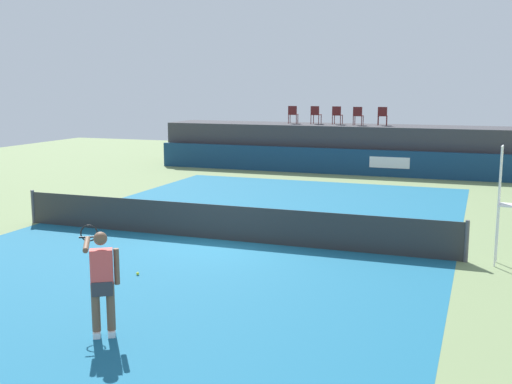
{
  "coord_description": "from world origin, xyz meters",
  "views": [
    {
      "loc": [
        6.46,
        -15.07,
        4.09
      ],
      "look_at": [
        0.22,
        2.0,
        1.0
      ],
      "focal_mm": 43.97,
      "sensor_mm": 36.0,
      "label": 1
    }
  ],
  "objects_px": {
    "tennis_player": "(102,280)",
    "tennis_ball": "(138,274)",
    "spectator_chair_center": "(337,114)",
    "spectator_chair_right": "(358,115)",
    "net_post_near": "(33,207)",
    "spectator_chair_left": "(316,114)",
    "spectator_chair_far_left": "(293,114)",
    "spectator_chair_far_right": "(382,115)",
    "net_post_far": "(467,241)",
    "umpire_chair": "(504,197)"
  },
  "relations": [
    {
      "from": "spectator_chair_center",
      "to": "tennis_ball",
      "type": "relative_size",
      "value": 13.06
    },
    {
      "from": "net_post_far",
      "to": "net_post_near",
      "type": "bearing_deg",
      "value": 180.0
    },
    {
      "from": "spectator_chair_right",
      "to": "spectator_chair_far_right",
      "type": "bearing_deg",
      "value": 14.59
    },
    {
      "from": "spectator_chair_right",
      "to": "spectator_chair_center",
      "type": "bearing_deg",
      "value": 162.74
    },
    {
      "from": "spectator_chair_left",
      "to": "net_post_far",
      "type": "relative_size",
      "value": 0.89
    },
    {
      "from": "spectator_chair_left",
      "to": "net_post_far",
      "type": "height_order",
      "value": "spectator_chair_left"
    },
    {
      "from": "spectator_chair_center",
      "to": "spectator_chair_right",
      "type": "relative_size",
      "value": 1.0
    },
    {
      "from": "spectator_chair_right",
      "to": "net_post_far",
      "type": "height_order",
      "value": "spectator_chair_right"
    },
    {
      "from": "tennis_ball",
      "to": "spectator_chair_center",
      "type": "bearing_deg",
      "value": 89.81
    },
    {
      "from": "tennis_player",
      "to": "tennis_ball",
      "type": "xyz_separation_m",
      "value": [
        -1.21,
        3.11,
        -0.92
      ]
    },
    {
      "from": "spectator_chair_far_left",
      "to": "spectator_chair_left",
      "type": "height_order",
      "value": "same"
    },
    {
      "from": "spectator_chair_right",
      "to": "net_post_near",
      "type": "height_order",
      "value": "spectator_chair_right"
    },
    {
      "from": "umpire_chair",
      "to": "net_post_near",
      "type": "bearing_deg",
      "value": -179.95
    },
    {
      "from": "net_post_near",
      "to": "tennis_player",
      "type": "height_order",
      "value": "tennis_player"
    },
    {
      "from": "net_post_far",
      "to": "tennis_ball",
      "type": "distance_m",
      "value": 7.61
    },
    {
      "from": "net_post_near",
      "to": "tennis_ball",
      "type": "xyz_separation_m",
      "value": [
        5.7,
        -3.57,
        -0.46
      ]
    },
    {
      "from": "spectator_chair_left",
      "to": "spectator_chair_far_right",
      "type": "height_order",
      "value": "same"
    },
    {
      "from": "net_post_far",
      "to": "tennis_player",
      "type": "xyz_separation_m",
      "value": [
        -5.49,
        -6.68,
        0.46
      ]
    },
    {
      "from": "net_post_far",
      "to": "tennis_ball",
      "type": "height_order",
      "value": "net_post_far"
    },
    {
      "from": "spectator_chair_left",
      "to": "spectator_chair_far_right",
      "type": "relative_size",
      "value": 1.0
    },
    {
      "from": "umpire_chair",
      "to": "tennis_player",
      "type": "height_order",
      "value": "umpire_chair"
    },
    {
      "from": "spectator_chair_left",
      "to": "spectator_chair_center",
      "type": "bearing_deg",
      "value": -2.1
    },
    {
      "from": "spectator_chair_left",
      "to": "spectator_chair_right",
      "type": "height_order",
      "value": "same"
    },
    {
      "from": "spectator_chair_far_left",
      "to": "net_post_near",
      "type": "height_order",
      "value": "spectator_chair_far_left"
    },
    {
      "from": "spectator_chair_far_right",
      "to": "net_post_near",
      "type": "bearing_deg",
      "value": -117.4
    },
    {
      "from": "net_post_far",
      "to": "tennis_player",
      "type": "height_order",
      "value": "tennis_player"
    },
    {
      "from": "spectator_chair_far_right",
      "to": "net_post_near",
      "type": "relative_size",
      "value": 0.89
    },
    {
      "from": "tennis_player",
      "to": "net_post_far",
      "type": "bearing_deg",
      "value": 50.57
    },
    {
      "from": "net_post_far",
      "to": "spectator_chair_far_left",
      "type": "bearing_deg",
      "value": 120.04
    },
    {
      "from": "spectator_chair_far_right",
      "to": "net_post_far",
      "type": "height_order",
      "value": "spectator_chair_far_right"
    },
    {
      "from": "umpire_chair",
      "to": "net_post_far",
      "type": "distance_m",
      "value": 1.32
    },
    {
      "from": "spectator_chair_left",
      "to": "tennis_player",
      "type": "bearing_deg",
      "value": -84.22
    },
    {
      "from": "spectator_chair_far_left",
      "to": "spectator_chair_far_right",
      "type": "bearing_deg",
      "value": 0.44
    },
    {
      "from": "spectator_chair_center",
      "to": "net_post_near",
      "type": "bearing_deg",
      "value": -110.44
    },
    {
      "from": "net_post_far",
      "to": "tennis_player",
      "type": "relative_size",
      "value": 0.56
    },
    {
      "from": "spectator_chair_left",
      "to": "spectator_chair_far_right",
      "type": "distance_m",
      "value": 3.33
    },
    {
      "from": "umpire_chair",
      "to": "spectator_chair_left",
      "type": "bearing_deg",
      "value": 118.71
    },
    {
      "from": "spectator_chair_center",
      "to": "net_post_near",
      "type": "xyz_separation_m",
      "value": [
        -5.76,
        -15.46,
        -2.19
      ]
    },
    {
      "from": "net_post_far",
      "to": "tennis_ball",
      "type": "bearing_deg",
      "value": -151.96
    },
    {
      "from": "tennis_player",
      "to": "tennis_ball",
      "type": "relative_size",
      "value": 26.03
    },
    {
      "from": "spectator_chair_far_left",
      "to": "net_post_near",
      "type": "bearing_deg",
      "value": -102.87
    },
    {
      "from": "spectator_chair_left",
      "to": "spectator_chair_right",
      "type": "distance_m",
      "value": 2.24
    },
    {
      "from": "spectator_chair_right",
      "to": "spectator_chair_far_left",
      "type": "bearing_deg",
      "value": 175.58
    },
    {
      "from": "spectator_chair_far_left",
      "to": "umpire_chair",
      "type": "relative_size",
      "value": 0.32
    },
    {
      "from": "tennis_player",
      "to": "tennis_ball",
      "type": "height_order",
      "value": "tennis_player"
    },
    {
      "from": "umpire_chair",
      "to": "net_post_near",
      "type": "height_order",
      "value": "umpire_chair"
    },
    {
      "from": "spectator_chair_far_right",
      "to": "net_post_far",
      "type": "relative_size",
      "value": 0.89
    },
    {
      "from": "spectator_chair_far_right",
      "to": "net_post_far",
      "type": "distance_m",
      "value": 16.17
    },
    {
      "from": "tennis_ball",
      "to": "umpire_chair",
      "type": "bearing_deg",
      "value": 25.69
    },
    {
      "from": "spectator_chair_far_left",
      "to": "tennis_ball",
      "type": "distance_m",
      "value": 19.25
    }
  ]
}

